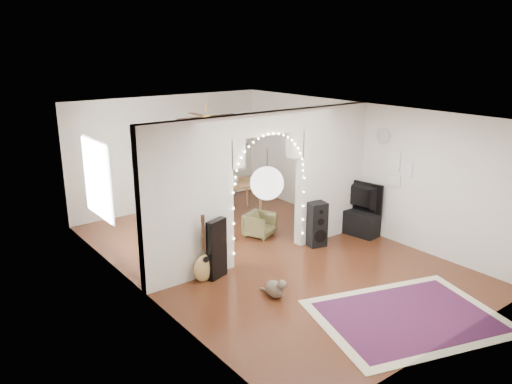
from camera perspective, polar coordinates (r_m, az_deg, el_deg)
floor at (r=9.55m, az=1.13°, el=-7.14°), size 7.50×7.50×0.00m
ceiling at (r=8.82m, az=1.23°, el=9.15°), size 5.00×7.50×0.02m
wall_back at (r=12.17m, az=-9.91°, el=4.49°), size 5.00×0.02×2.70m
wall_front at (r=6.74m, az=21.55°, el=-6.28°), size 5.00×0.02×2.70m
wall_left at (r=7.85m, az=-13.28°, el=-2.34°), size 0.02×7.50×2.70m
wall_right at (r=10.78m, az=11.66°, el=2.86°), size 0.02×7.50×2.70m
divider_wall at (r=9.07m, az=1.18°, el=1.14°), size 5.00×0.20×2.70m
fairy_lights at (r=8.94m, az=1.70°, el=1.73°), size 1.64×0.04×1.60m
window at (r=9.43m, az=-17.71°, el=1.42°), size 0.04×1.20×1.40m
wall_clock at (r=10.24m, az=14.35°, el=6.27°), size 0.03×0.31×0.31m
picture_frames at (r=10.12m, az=15.87°, el=2.56°), size 0.02×0.50×0.70m
paper_lantern at (r=5.90m, az=1.26°, el=1.01°), size 0.40×0.40×0.40m
ceiling_fan at (r=10.49m, az=-5.68°, el=8.59°), size 1.10×1.10×0.30m
area_rug at (r=7.83m, az=16.98°, el=-13.48°), size 3.10×2.66×0.02m
guitar_case at (r=8.48m, az=-4.51°, el=-6.50°), size 0.42×0.25×1.04m
acoustic_guitar at (r=8.39m, az=-5.98°, el=-7.43°), size 0.42×0.27×1.00m
tabby_cat at (r=7.98m, az=2.25°, el=-10.95°), size 0.27×0.56×0.37m
floor_speaker at (r=9.87m, az=6.96°, el=-3.69°), size 0.41×0.37×0.89m
media_console at (r=10.71m, az=11.26°, el=-3.35°), size 0.55×1.05×0.50m
tv at (r=10.54m, az=11.43°, el=-0.49°), size 0.31×1.08×0.62m
bookcase at (r=12.01m, az=-8.96°, el=1.85°), size 1.66×0.59×1.67m
dining_table at (r=11.54m, az=-2.52°, el=0.66°), size 1.29×0.95×0.76m
flower_vase at (r=11.50m, az=-2.53°, el=1.47°), size 0.21×0.21×0.19m
dining_chair_left at (r=11.31m, az=-10.17°, el=-2.24°), size 0.53×0.54×0.49m
dining_chair_right at (r=10.34m, az=0.44°, el=-3.76°), size 0.71×0.72×0.50m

